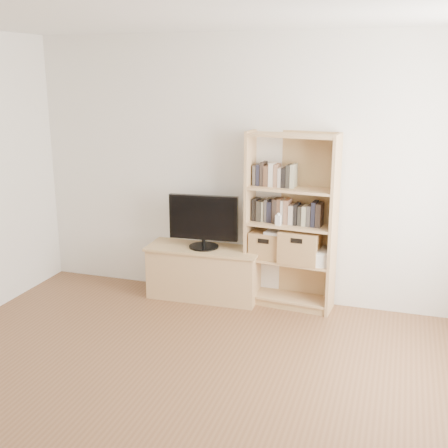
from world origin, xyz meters
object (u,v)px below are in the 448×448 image
at_px(bookshelf, 291,222).
at_px(laptop, 283,232).
at_px(basket_left, 267,244).
at_px(baby_monitor, 278,220).
at_px(tv_stand, 204,273).
at_px(basket_right, 300,246).
at_px(television, 204,221).

relative_size(bookshelf, laptop, 5.29).
bearing_deg(laptop, basket_left, 179.99).
bearing_deg(baby_monitor, laptop, 75.27).
distance_m(tv_stand, basket_right, 1.04).
distance_m(television, basket_right, 0.98).
relative_size(bookshelf, baby_monitor, 17.20).
height_order(television, basket_left, television).
height_order(television, baby_monitor, television).
height_order(basket_left, laptop, laptop).
xyz_separation_m(television, laptop, (0.80, 0.05, -0.06)).
distance_m(television, baby_monitor, 0.77).
xyz_separation_m(tv_stand, bookshelf, (0.86, 0.06, 0.60)).
xyz_separation_m(bookshelf, baby_monitor, (-0.10, -0.09, 0.03)).
height_order(tv_stand, basket_right, basket_right).
distance_m(bookshelf, baby_monitor, 0.14).
xyz_separation_m(basket_left, laptop, (0.16, -0.02, 0.14)).
height_order(basket_left, basket_right, basket_right).
bearing_deg(basket_right, television, -173.45).
bearing_deg(tv_stand, basket_right, 0.48).
height_order(bookshelf, basket_left, bookshelf).
xyz_separation_m(bookshelf, laptop, (-0.07, -0.01, -0.11)).
xyz_separation_m(tv_stand, basket_left, (0.64, 0.07, 0.35)).
relative_size(television, baby_monitor, 6.99).
distance_m(bookshelf, basket_left, 0.34).
height_order(baby_monitor, basket_right, baby_monitor).
height_order(tv_stand, laptop, laptop).
height_order(bookshelf, baby_monitor, bookshelf).
bearing_deg(basket_left, laptop, -3.27).
xyz_separation_m(basket_right, laptop, (-0.17, 0.01, 0.12)).
bearing_deg(television, basket_right, -2.70).
height_order(basket_right, laptop, basket_right).
xyz_separation_m(bookshelf, basket_right, (0.10, -0.01, -0.22)).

